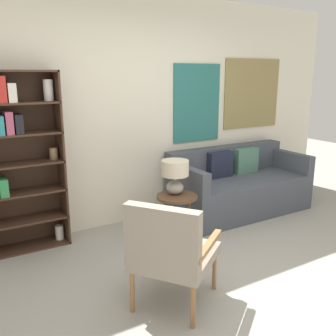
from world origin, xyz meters
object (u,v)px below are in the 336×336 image
couch (238,187)px  side_table (177,202)px  armchair (170,249)px  table_lamp (175,173)px

couch → side_table: 1.27m
armchair → side_table: (0.70, 1.01, -0.05)m
couch → armchair: bearing=-143.5°
side_table → table_lamp: bearing=80.4°
couch → side_table: couch is taller
couch → side_table: size_ratio=3.53×
side_table → table_lamp: table_lamp is taller
couch → table_lamp: (-1.19, -0.33, 0.43)m
side_table → couch: bearing=18.1°
armchair → couch: (1.90, 1.40, -0.18)m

